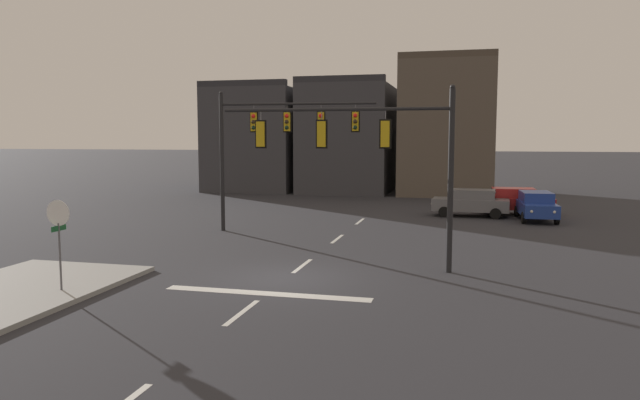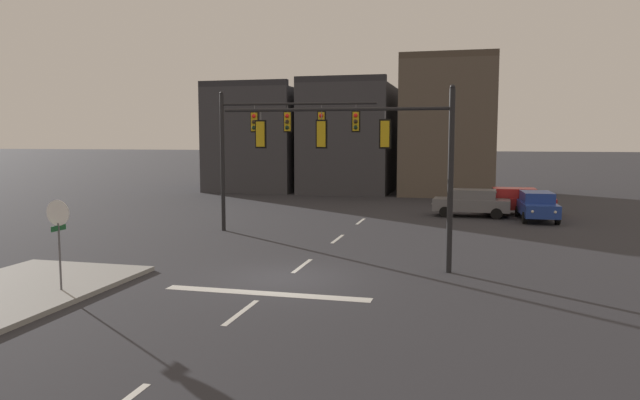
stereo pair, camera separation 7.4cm
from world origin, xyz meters
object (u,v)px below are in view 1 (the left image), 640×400
object	(u,v)px
stop_sign	(59,223)
car_lot_farside	(471,202)
signal_mast_near_side	(372,147)
car_lot_middle	(536,205)
car_lot_nearside	(515,200)
signal_mast_far_side	(274,133)

from	to	relation	value
stop_sign	car_lot_farside	size ratio (longest dim) A/B	0.62
signal_mast_near_side	car_lot_middle	size ratio (longest dim) A/B	1.81
car_lot_middle	car_lot_farside	world-z (taller)	same
car_lot_nearside	car_lot_farside	xyz separation A→B (m)	(-2.59, -1.62, 0.00)
car_lot_nearside	signal_mast_far_side	bearing A→B (deg)	-140.40
signal_mast_near_side	car_lot_nearside	bearing A→B (deg)	70.33
signal_mast_far_side	stop_sign	world-z (taller)	signal_mast_far_side
signal_mast_near_side	signal_mast_far_side	xyz separation A→B (m)	(-5.95, 7.16, 0.52)
signal_mast_near_side	signal_mast_far_side	bearing A→B (deg)	129.72
stop_sign	car_lot_middle	size ratio (longest dim) A/B	0.62
signal_mast_far_side	car_lot_farside	size ratio (longest dim) A/B	1.70
signal_mast_far_side	car_lot_farside	world-z (taller)	signal_mast_far_side
car_lot_nearside	car_lot_middle	size ratio (longest dim) A/B	0.99
stop_sign	car_lot_nearside	distance (m)	27.10
signal_mast_far_side	signal_mast_near_side	bearing A→B (deg)	-50.28
stop_sign	car_lot_nearside	size ratio (longest dim) A/B	0.63
signal_mast_far_side	stop_sign	distance (m)	13.38
signal_mast_near_side	stop_sign	bearing A→B (deg)	-145.63
signal_mast_far_side	car_lot_farside	distance (m)	13.27
stop_sign	car_lot_farside	bearing A→B (deg)	60.75
car_lot_nearside	car_lot_farside	distance (m)	3.05
signal_mast_near_side	car_lot_nearside	xyz separation A→B (m)	(6.13, 17.15, -3.48)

